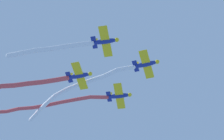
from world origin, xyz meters
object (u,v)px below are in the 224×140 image
object	(u,v)px
airplane_lead	(146,64)
airplane_left_wing	(119,96)
airplane_right_wing	(105,41)
airplane_slot	(80,76)

from	to	relation	value
airplane_lead	airplane_left_wing	distance (m)	9.40
airplane_right_wing	airplane_slot	size ratio (longest dim) A/B	0.99
airplane_lead	airplane_slot	size ratio (longest dim) A/B	1.00
airplane_lead	airplane_slot	xyz separation A→B (m)	(13.11, -2.02, -0.20)
airplane_left_wing	airplane_right_wing	xyz separation A→B (m)	(2.02, 13.11, 0.70)
airplane_lead	airplane_slot	bearing A→B (deg)	-176.57
airplane_lead	airplane_right_wing	xyz separation A→B (m)	(7.56, 5.53, 0.30)
airplane_lead	airplane_right_wing	size ratio (longest dim) A/B	1.01
airplane_left_wing	airplane_right_wing	size ratio (longest dim) A/B	1.00
airplane_slot	airplane_lead	bearing A→B (deg)	0.86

